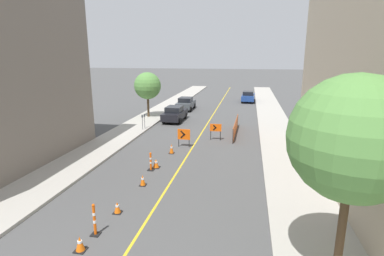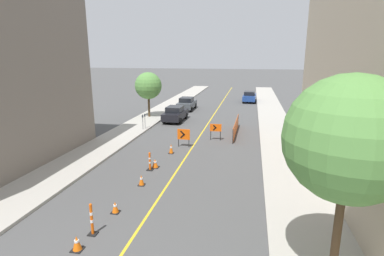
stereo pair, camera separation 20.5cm
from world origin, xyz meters
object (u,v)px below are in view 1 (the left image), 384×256
at_px(traffic_cone_third, 117,207).
at_px(street_tree_left_near, 148,86).
at_px(parked_car_curb_far, 248,97).
at_px(parked_car_curb_mid, 186,103).
at_px(parking_meter_near_curb, 142,119).
at_px(delineator_post_front, 95,221).
at_px(arrow_barricade_primary, 184,135).
at_px(street_tree_right_near, 354,139).
at_px(parking_meter_far_curb, 144,118).
at_px(traffic_cone_farthest, 172,149).
at_px(parked_car_curb_near, 175,114).
at_px(traffic_cone_second, 80,244).
at_px(traffic_cone_fifth, 156,163).
at_px(traffic_cone_fourth, 143,180).
at_px(delineator_post_rear, 151,163).
at_px(arrow_barricade_secondary, 216,129).

xyz_separation_m(traffic_cone_third, street_tree_left_near, (-5.33, 19.85, 3.27)).
height_order(parked_car_curb_far, street_tree_left_near, street_tree_left_near).
height_order(parked_car_curb_mid, parking_meter_near_curb, parked_car_curb_mid).
height_order(delineator_post_front, arrow_barricade_primary, arrow_barricade_primary).
bearing_deg(delineator_post_front, parked_car_curb_mid, 94.59).
distance_m(parking_meter_near_curb, street_tree_right_near, 21.08).
bearing_deg(parking_meter_near_curb, parking_meter_far_curb, 90.00).
xyz_separation_m(parking_meter_far_curb, street_tree_left_near, (-1.40, 5.18, 2.43)).
bearing_deg(street_tree_left_near, traffic_cone_third, -74.98).
distance_m(traffic_cone_farthest, delineator_post_front, 10.13).
distance_m(delineator_post_front, arrow_barricade_primary, 11.84).
distance_m(arrow_barricade_primary, parked_car_curb_near, 9.17).
relative_size(traffic_cone_farthest, street_tree_right_near, 0.11).
bearing_deg(traffic_cone_second, street_tree_right_near, -0.36).
height_order(traffic_cone_third, parking_meter_far_curb, parking_meter_far_curb).
height_order(traffic_cone_second, traffic_cone_fifth, traffic_cone_fifth).
xyz_separation_m(parked_car_curb_mid, street_tree_right_near, (10.58, -28.34, 3.80)).
bearing_deg(parked_car_curb_far, parking_meter_far_curb, -113.73).
bearing_deg(parked_car_curb_near, traffic_cone_third, -82.01).
distance_m(traffic_cone_fourth, traffic_cone_fifth, 2.61).
bearing_deg(delineator_post_rear, parking_meter_near_curb, 112.75).
relative_size(traffic_cone_third, parked_car_curb_mid, 0.12).
distance_m(traffic_cone_second, delineator_post_front, 1.04).
height_order(traffic_cone_fifth, street_tree_right_near, street_tree_right_near).
distance_m(parked_car_curb_near, parking_meter_far_curb, 4.52).
xyz_separation_m(traffic_cone_second, street_tree_left_near, (-5.14, 22.55, 3.25)).
bearing_deg(parked_car_curb_far, traffic_cone_farthest, -99.10).
bearing_deg(traffic_cone_farthest, traffic_cone_second, -92.34).
bearing_deg(arrow_barricade_secondary, street_tree_right_near, -72.64).
bearing_deg(parked_car_curb_mid, parked_car_curb_near, -87.65).
xyz_separation_m(arrow_barricade_primary, parking_meter_far_curb, (-4.73, 4.58, 0.18)).
relative_size(traffic_cone_farthest, arrow_barricade_primary, 0.51).
xyz_separation_m(parked_car_curb_far, parking_meter_near_curb, (-9.32, -19.61, 0.33)).
bearing_deg(traffic_cone_fifth, street_tree_right_near, -45.23).
relative_size(arrow_barricade_secondary, parked_car_curb_mid, 0.31).
bearing_deg(parked_car_curb_near, traffic_cone_fourth, -80.45).
relative_size(traffic_cone_third, arrow_barricade_secondary, 0.39).
bearing_deg(parking_meter_near_curb, traffic_cone_second, -77.44).
distance_m(traffic_cone_fourth, parking_meter_near_curb, 11.90).
distance_m(traffic_cone_farthest, arrow_barricade_primary, 1.85).
bearing_deg(traffic_cone_farthest, arrow_barricade_primary, 72.47).
height_order(delineator_post_rear, parked_car_curb_mid, parked_car_curb_mid).
bearing_deg(street_tree_right_near, traffic_cone_second, 179.64).
xyz_separation_m(traffic_cone_fifth, parking_meter_far_curb, (-3.95, 9.12, 0.82)).
height_order(arrow_barricade_primary, parking_meter_far_curb, parking_meter_far_curb).
bearing_deg(traffic_cone_fifth, arrow_barricade_secondary, 66.93).
bearing_deg(delineator_post_rear, arrow_barricade_primary, 79.16).
xyz_separation_m(traffic_cone_third, delineator_post_rear, (-0.16, 5.10, 0.22)).
height_order(traffic_cone_fifth, parking_meter_near_curb, parking_meter_near_curb).
bearing_deg(parked_car_curb_mid, street_tree_right_near, -69.22).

